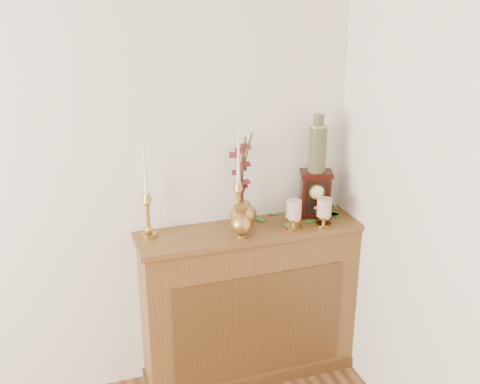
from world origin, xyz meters
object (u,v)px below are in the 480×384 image
object	(u,v)px
bud_vase	(241,222)
ginger_jar	(241,183)
candlestick_left	(147,208)
ceramic_vase	(318,146)
candlestick_center	(239,196)
mantel_clock	(315,194)

from	to	relation	value
bud_vase	ginger_jar	world-z (taller)	ginger_jar
bud_vase	candlestick_left	bearing A→B (deg)	160.87
ceramic_vase	candlestick_left	bearing A→B (deg)	179.43
candlestick_left	ceramic_vase	xyz separation A→B (m)	(0.94, -0.01, 0.25)
candlestick_left	candlestick_center	world-z (taller)	candlestick_center
ginger_jar	mantel_clock	xyz separation A→B (m)	(0.43, -0.03, -0.11)
bud_vase	mantel_clock	distance (m)	0.51
candlestick_left	candlestick_center	size ratio (longest dim) A/B	0.94
candlestick_left	mantel_clock	bearing A→B (deg)	-0.71
candlestick_center	bud_vase	world-z (taller)	candlestick_center
candlestick_center	ceramic_vase	distance (m)	0.51
candlestick_left	mantel_clock	size ratio (longest dim) A/B	1.86
bud_vase	ceramic_vase	distance (m)	0.60
mantel_clock	ceramic_vase	distance (m)	0.28
ceramic_vase	ginger_jar	bearing A→B (deg)	176.67
candlestick_center	ginger_jar	distance (m)	0.08
candlestick_left	ginger_jar	distance (m)	0.52
bud_vase	ginger_jar	distance (m)	0.24
candlestick_center	ceramic_vase	size ratio (longest dim) A/B	1.64
bud_vase	ceramic_vase	bearing A→B (deg)	16.81
candlestick_center	ceramic_vase	world-z (taller)	ceramic_vase
bud_vase	mantel_clock	size ratio (longest dim) A/B	0.66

